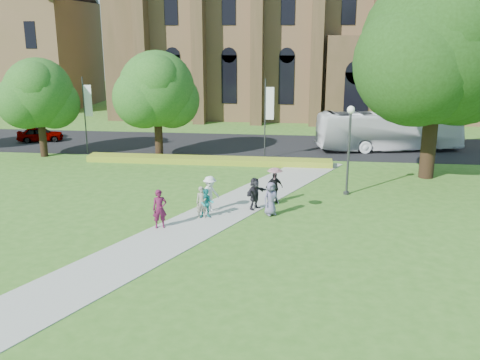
# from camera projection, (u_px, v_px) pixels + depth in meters

# --- Properties ---
(ground) EXTENTS (160.00, 160.00, 0.00)m
(ground) POSITION_uv_depth(u_px,v_px,m) (202.00, 227.00, 26.29)
(ground) COLOR #386A1F
(ground) RESTS_ON ground
(road) EXTENTS (160.00, 10.00, 0.02)m
(road) POSITION_uv_depth(u_px,v_px,m) (245.00, 145.00, 45.44)
(road) COLOR black
(road) RESTS_ON ground
(footpath) EXTENTS (15.58, 28.54, 0.04)m
(footpath) POSITION_uv_depth(u_px,v_px,m) (205.00, 220.00, 27.25)
(footpath) COLOR #B2B2A8
(footpath) RESTS_ON ground
(flower_hedge) EXTENTS (18.00, 1.40, 0.45)m
(flower_hedge) POSITION_uv_depth(u_px,v_px,m) (208.00, 160.00, 39.10)
(flower_hedge) COLOR gold
(flower_hedge) RESTS_ON ground
(streetlamp) EXTENTS (0.44, 0.44, 5.24)m
(streetlamp) POSITION_uv_depth(u_px,v_px,m) (349.00, 140.00, 30.80)
(streetlamp) COLOR #38383D
(streetlamp) RESTS_ON ground
(large_tree) EXTENTS (9.60, 9.60, 13.20)m
(large_tree) POSITION_uv_depth(u_px,v_px,m) (438.00, 47.00, 33.14)
(large_tree) COLOR #332114
(large_tree) RESTS_ON ground
(street_tree_0) EXTENTS (5.20, 5.20, 7.50)m
(street_tree_0) POSITION_uv_depth(u_px,v_px,m) (38.00, 93.00, 40.09)
(street_tree_0) COLOR #332114
(street_tree_0) RESTS_ON ground
(street_tree_1) EXTENTS (5.60, 5.60, 8.05)m
(street_tree_1) POSITION_uv_depth(u_px,v_px,m) (157.00, 89.00, 39.46)
(street_tree_1) COLOR #332114
(street_tree_1) RESTS_ON ground
(banner_pole_0) EXTENTS (0.70, 0.10, 6.00)m
(banner_pole_0) POSITION_uv_depth(u_px,v_px,m) (267.00, 114.00, 39.71)
(banner_pole_0) COLOR #38383D
(banner_pole_0) RESTS_ON ground
(banner_pole_1) EXTENTS (0.70, 0.10, 6.00)m
(banner_pole_1) POSITION_uv_depth(u_px,v_px,m) (86.00, 111.00, 41.28)
(banner_pole_1) COLOR #38383D
(banner_pole_1) RESTS_ON ground
(tour_coach) EXTENTS (11.89, 4.89, 3.23)m
(tour_coach) POSITION_uv_depth(u_px,v_px,m) (389.00, 130.00, 43.12)
(tour_coach) COLOR white
(tour_coach) RESTS_ON road
(car_0) EXTENTS (4.11, 2.73, 1.30)m
(car_0) POSITION_uv_depth(u_px,v_px,m) (40.00, 134.00, 46.81)
(car_0) COLOR gray
(car_0) RESTS_ON road
(pedestrian_0) EXTENTS (0.82, 0.68, 1.91)m
(pedestrian_0) POSITION_uv_depth(u_px,v_px,m) (160.00, 209.00, 25.89)
(pedestrian_0) COLOR #541333
(pedestrian_0) RESTS_ON footpath
(pedestrian_1) EXTENTS (0.83, 0.70, 1.53)m
(pedestrian_1) POSITION_uv_depth(u_px,v_px,m) (207.00, 203.00, 27.35)
(pedestrian_1) COLOR teal
(pedestrian_1) RESTS_ON footpath
(pedestrian_2) EXTENTS (1.29, 1.43, 1.93)m
(pedestrian_2) POSITION_uv_depth(u_px,v_px,m) (210.00, 194.00, 28.29)
(pedestrian_2) COLOR silver
(pedestrian_2) RESTS_ON footpath
(pedestrian_3) EXTENTS (1.09, 0.82, 1.73)m
(pedestrian_3) POSITION_uv_depth(u_px,v_px,m) (274.00, 187.00, 29.83)
(pedestrian_3) COLOR black
(pedestrian_3) RESTS_ON footpath
(pedestrian_4) EXTENTS (1.02, 0.95, 1.76)m
(pedestrian_4) POSITION_uv_depth(u_px,v_px,m) (271.00, 199.00, 27.76)
(pedestrian_4) COLOR slate
(pedestrian_4) RESTS_ON footpath
(pedestrian_5) EXTENTS (1.31, 1.64, 1.74)m
(pedestrian_5) POSITION_uv_depth(u_px,v_px,m) (255.00, 193.00, 28.69)
(pedestrian_5) COLOR #242229
(pedestrian_5) RESTS_ON footpath
(pedestrian_6) EXTENTS (0.70, 0.58, 1.65)m
(pedestrian_6) POSITION_uv_depth(u_px,v_px,m) (202.00, 202.00, 27.33)
(pedestrian_6) COLOR gray
(pedestrian_6) RESTS_ON footpath
(parasol) EXTENTS (1.00, 1.00, 0.67)m
(parasol) POSITION_uv_depth(u_px,v_px,m) (275.00, 176.00, 27.51)
(parasol) COLOR #E3A0AF
(parasol) RESTS_ON pedestrian_4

